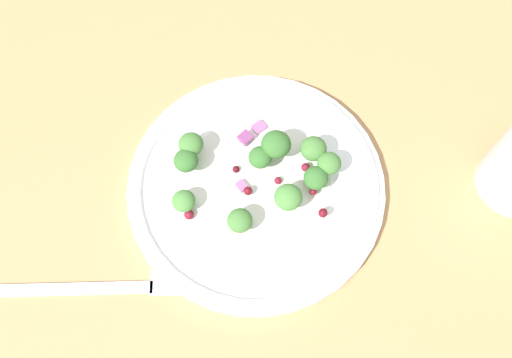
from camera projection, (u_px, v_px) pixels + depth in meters
ground_plane at (219, 192)px, 57.90cm from camera, size 180.00×180.00×2.00cm
plate at (256, 186)px, 56.15cm from camera, size 25.84×25.84×1.70cm
dressing_pool at (256, 184)px, 55.75cm from camera, size 14.99×14.99×0.20cm
broccoli_floret_0 at (329, 164)px, 54.58cm from camera, size 2.37×2.37×2.40cm
broccoli_floret_1 at (313, 149)px, 55.22cm from camera, size 2.64×2.64×2.67cm
broccoli_floret_2 at (288, 197)px, 53.04cm from camera, size 2.70×2.70×2.73cm
broccoli_floret_3 at (189, 146)px, 55.19cm from camera, size 2.50×2.50×2.53cm
broccoli_floret_4 at (186, 161)px, 54.64cm from camera, size 2.45×2.45×2.48cm
broccoli_floret_5 at (260, 158)px, 54.83cm from camera, size 2.33×2.33×2.36cm
broccoli_floret_6 at (181, 198)px, 53.76cm from camera, size 2.27×2.27×2.30cm
broccoli_floret_7 at (240, 221)px, 52.52cm from camera, size 2.42×2.42×2.45cm
broccoli_floret_8 at (276, 145)px, 54.76cm from camera, size 2.96×2.96×3.00cm
broccoli_floret_9 at (316, 178)px, 54.24cm from camera, size 2.42×2.42×2.45cm
cranberry_0 at (239, 172)px, 55.92cm from camera, size 0.73×0.73×0.73cm
cranberry_1 at (248, 191)px, 54.69cm from camera, size 0.89×0.89×0.89cm
cranberry_2 at (278, 181)px, 55.47cm from camera, size 0.75×0.75×0.75cm
cranberry_3 at (323, 213)px, 53.57cm from camera, size 0.92×0.92×0.92cm
cranberry_4 at (189, 215)px, 54.03cm from camera, size 0.98×0.98×0.98cm
cranberry_5 at (305, 167)px, 55.85cm from camera, size 0.87×0.87×0.87cm
cranberry_6 at (313, 192)px, 54.60cm from camera, size 0.75×0.75×0.75cm
onion_bit_0 at (259, 127)px, 58.01cm from camera, size 1.17×1.35×0.41cm
onion_bit_1 at (245, 138)px, 57.03cm from camera, size 1.37×1.44×0.60cm
onion_bit_2 at (241, 186)px, 55.34cm from camera, size 1.09×0.90×0.53cm
fork at (103, 284)px, 52.90cm from camera, size 12.43×16.07×0.50cm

